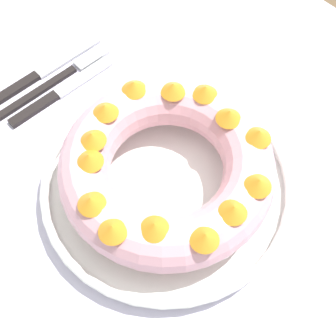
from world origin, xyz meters
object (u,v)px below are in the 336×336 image
object	(u,v)px
bundt_cake	(168,167)
fork	(62,76)
serving_dish	(168,186)
serving_knife	(36,76)
cake_knife	(55,96)

from	to	relation	value
bundt_cake	fork	xyz separation A→B (m)	(-0.27, 0.01, -0.06)
serving_dish	bundt_cake	size ratio (longest dim) A/B	1.23
serving_knife	fork	bearing A→B (deg)	49.59
serving_dish	cake_knife	world-z (taller)	serving_dish
bundt_cake	cake_knife	world-z (taller)	bundt_cake
serving_dish	fork	distance (m)	0.27
fork	serving_knife	distance (m)	0.04
serving_dish	bundt_cake	bearing A→B (deg)	-59.48
serving_knife	cake_knife	xyz separation A→B (m)	(0.05, -0.00, -0.00)
serving_knife	serving_dish	bearing A→B (deg)	5.39
fork	serving_knife	bearing A→B (deg)	-129.68
bundt_cake	serving_dish	bearing A→B (deg)	120.52
bundt_cake	serving_knife	distance (m)	0.30
serving_dish	cake_knife	distance (m)	0.24
bundt_cake	serving_knife	bearing A→B (deg)	-176.75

